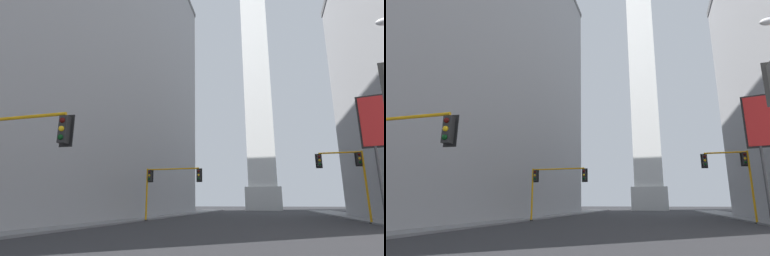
% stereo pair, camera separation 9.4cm
% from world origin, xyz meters
% --- Properties ---
extents(sidewalk_left, '(5.00, 97.14, 0.15)m').
position_xyz_m(sidewalk_left, '(-12.52, 29.14, 0.07)').
color(sidewalk_left, slate).
rests_on(sidewalk_left, ground_plane).
extents(building_left, '(22.27, 54.99, 43.37)m').
position_xyz_m(building_left, '(-23.24, 29.75, 21.70)').
color(building_left, '#9E9EA0').
rests_on(building_left, ground_plane).
extents(obelisk, '(8.88, 8.88, 75.42)m').
position_xyz_m(obelisk, '(0.00, 80.95, 36.28)').
color(obelisk, silver).
rests_on(obelisk, ground_plane).
extents(traffic_light_near_left, '(4.80, 0.51, 5.23)m').
position_xyz_m(traffic_light_near_left, '(-8.35, 9.53, 3.98)').
color(traffic_light_near_left, orange).
rests_on(traffic_light_near_left, ground_plane).
extents(traffic_light_mid_left, '(5.88, 0.50, 5.10)m').
position_xyz_m(traffic_light_mid_left, '(-7.97, 28.18, 3.91)').
color(traffic_light_mid_left, orange).
rests_on(traffic_light_mid_left, ground_plane).
extents(traffic_light_mid_right, '(4.07, 0.51, 6.18)m').
position_xyz_m(traffic_light_mid_right, '(8.81, 28.77, 4.67)').
color(traffic_light_mid_right, orange).
rests_on(traffic_light_mid_right, ground_plane).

